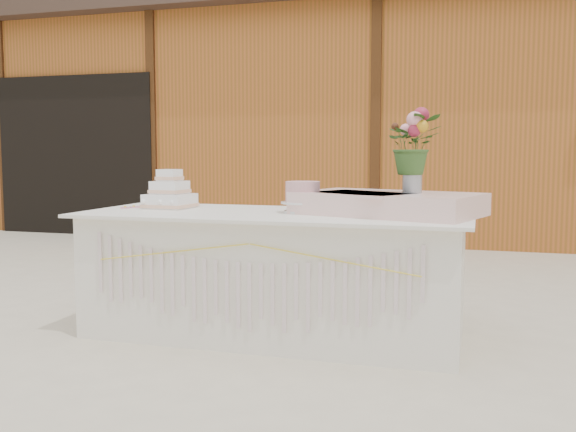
# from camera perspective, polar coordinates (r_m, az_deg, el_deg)

# --- Properties ---
(ground) EXTENTS (80.00, 80.00, 0.00)m
(ground) POSITION_cam_1_polar(r_m,az_deg,el_deg) (4.12, -1.21, -10.42)
(ground) COLOR beige
(ground) RESTS_ON ground
(barn) EXTENTS (12.60, 4.60, 3.30)m
(barn) POSITION_cam_1_polar(r_m,az_deg,el_deg) (9.85, 9.56, 8.70)
(barn) COLOR #A85423
(barn) RESTS_ON ground
(cake_table) EXTENTS (2.40, 1.00, 0.77)m
(cake_table) POSITION_cam_1_polar(r_m,az_deg,el_deg) (4.02, -1.25, -5.14)
(cake_table) COLOR white
(cake_table) RESTS_ON ground
(wedding_cake) EXTENTS (0.31, 0.31, 0.26)m
(wedding_cake) POSITION_cam_1_polar(r_m,az_deg,el_deg) (4.36, -10.46, 1.85)
(wedding_cake) COLOR white
(wedding_cake) RESTS_ON cake_table
(pink_cake_stand) EXTENTS (0.27, 0.27, 0.19)m
(pink_cake_stand) POSITION_cam_1_polar(r_m,az_deg,el_deg) (3.95, 1.31, 1.85)
(pink_cake_stand) COLOR silver
(pink_cake_stand) RESTS_ON cake_table
(satin_runner) EXTENTS (1.19, 0.90, 0.13)m
(satin_runner) POSITION_cam_1_polar(r_m,az_deg,el_deg) (3.88, 8.86, 1.10)
(satin_runner) COLOR beige
(satin_runner) RESTS_ON cake_table
(flower_vase) EXTENTS (0.11, 0.11, 0.16)m
(flower_vase) POSITION_cam_1_polar(r_m,az_deg,el_deg) (3.85, 10.99, 3.18)
(flower_vase) COLOR #B8B9BE
(flower_vase) RESTS_ON satin_runner
(bouquet) EXTENTS (0.39, 0.37, 0.35)m
(bouquet) POSITION_cam_1_polar(r_m,az_deg,el_deg) (3.85, 11.06, 6.98)
(bouquet) COLOR #355A24
(bouquet) RESTS_ON flower_vase
(loose_flowers) EXTENTS (0.14, 0.31, 0.02)m
(loose_flowers) POSITION_cam_1_polar(r_m,az_deg,el_deg) (4.44, -13.81, 0.82)
(loose_flowers) COLOR pink
(loose_flowers) RESTS_ON cake_table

